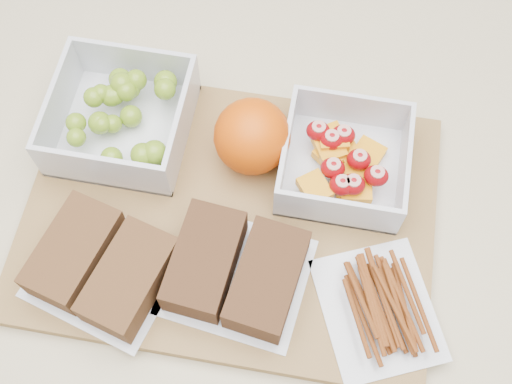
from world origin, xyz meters
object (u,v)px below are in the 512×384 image
at_px(grape_container, 123,116).
at_px(orange, 252,136).
at_px(fruit_container, 343,162).
at_px(sandwich_bag_left, 102,266).
at_px(sandwich_bag_center, 236,271).
at_px(pretzel_bag, 380,306).
at_px(cutting_board, 230,216).

height_order(grape_container, orange, orange).
relative_size(grape_container, fruit_container, 1.11).
distance_m(grape_container, sandwich_bag_left, 0.17).
bearing_deg(sandwich_bag_center, pretzel_bag, -3.21).
relative_size(sandwich_bag_center, pretzel_bag, 0.94).
distance_m(grape_container, orange, 0.14).
bearing_deg(cutting_board, pretzel_bag, -25.22).
bearing_deg(sandwich_bag_left, pretzel_bag, 2.22).
relative_size(orange, sandwich_bag_left, 0.50).
distance_m(cutting_board, sandwich_bag_center, 0.07).
xyz_separation_m(orange, sandwich_bag_left, (-0.12, -0.16, -0.02)).
bearing_deg(sandwich_bag_center, sandwich_bag_left, -171.85).
relative_size(grape_container, pretzel_bag, 0.89).
distance_m(grape_container, pretzel_bag, 0.33).
xyz_separation_m(cutting_board, pretzel_bag, (0.16, -0.07, 0.02)).
height_order(sandwich_bag_left, pretzel_bag, sandwich_bag_left).
bearing_deg(sandwich_bag_left, fruit_container, 35.57).
relative_size(grape_container, sandwich_bag_left, 0.88).
relative_size(cutting_board, sandwich_bag_left, 2.62).
bearing_deg(fruit_container, grape_container, 177.32).
distance_m(fruit_container, pretzel_bag, 0.15).
bearing_deg(cutting_board, sandwich_bag_center, -73.46).
height_order(cutting_board, sandwich_bag_left, sandwich_bag_left).
distance_m(fruit_container, sandwich_bag_left, 0.26).
bearing_deg(pretzel_bag, fruit_container, 110.44).
xyz_separation_m(orange, pretzel_bag, (0.15, -0.15, -0.03)).
bearing_deg(sandwich_bag_center, fruit_container, 57.24).
xyz_separation_m(fruit_container, pretzel_bag, (0.05, -0.14, -0.01)).
height_order(fruit_container, sandwich_bag_center, fruit_container).
relative_size(fruit_container, sandwich_bag_left, 0.79).
relative_size(orange, pretzel_bag, 0.50).
bearing_deg(fruit_container, sandwich_bag_center, -122.76).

